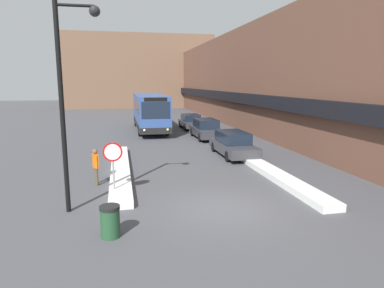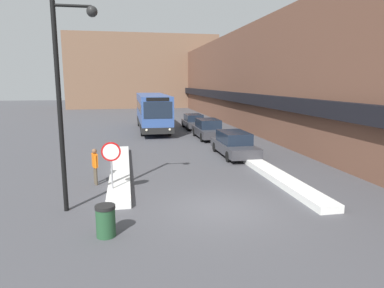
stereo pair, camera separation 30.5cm
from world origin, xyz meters
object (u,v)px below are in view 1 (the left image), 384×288
object	(u,v)px
parked_car_front	(233,144)
stop_sign	(113,157)
parked_car_middle	(206,129)
parked_car_back	(191,121)
city_bus	(150,111)
trash_bin	(110,221)
pedestrian	(96,163)
street_lamp	(69,87)

from	to	relation	value
parked_car_front	stop_sign	size ratio (longest dim) A/B	2.20
parked_car_middle	parked_car_back	size ratio (longest dim) A/B	1.10
city_bus	parked_car_back	bearing A→B (deg)	5.06
trash_bin	parked_car_back	bearing A→B (deg)	72.64
parked_car_front	parked_car_back	size ratio (longest dim) A/B	1.13
city_bus	stop_sign	distance (m)	18.92
stop_sign	pedestrian	bearing A→B (deg)	114.70
parked_car_back	city_bus	bearing A→B (deg)	-174.94
street_lamp	trash_bin	world-z (taller)	street_lamp
stop_sign	street_lamp	world-z (taller)	street_lamp
parked_car_front	stop_sign	bearing A→B (deg)	-138.35
stop_sign	parked_car_back	bearing A→B (deg)	69.66
street_lamp	trash_bin	size ratio (longest dim) A/B	7.39
parked_car_middle	street_lamp	size ratio (longest dim) A/B	0.66
street_lamp	trash_bin	xyz separation A→B (m)	(1.22, -2.36, -3.82)
city_bus	parked_car_front	world-z (taller)	city_bus
parked_car_front	trash_bin	distance (m)	12.26
parked_car_front	trash_bin	xyz separation A→B (m)	(-7.11, -9.99, -0.26)
parked_car_middle	pedestrian	bearing A→B (deg)	-124.79
trash_bin	parked_car_front	bearing A→B (deg)	54.56
street_lamp	parked_car_back	bearing A→B (deg)	67.76
parked_car_front	parked_car_middle	size ratio (longest dim) A/B	1.02
parked_car_middle	stop_sign	size ratio (longest dim) A/B	2.15
parked_car_front	pedestrian	world-z (taller)	pedestrian
parked_car_middle	street_lamp	world-z (taller)	street_lamp
parked_car_front	street_lamp	world-z (taller)	street_lamp
parked_car_middle	pedestrian	xyz separation A→B (m)	(-7.84, -11.28, 0.19)
parked_car_middle	pedestrian	size ratio (longest dim) A/B	2.90
stop_sign	pedestrian	distance (m)	1.98
stop_sign	trash_bin	distance (m)	3.87
pedestrian	street_lamp	bearing A→B (deg)	-23.17
city_bus	parked_car_back	xyz separation A→B (m)	(3.98, 0.35, -1.09)
parked_car_front	pedestrian	xyz separation A→B (m)	(-7.84, -4.56, 0.23)
parked_car_front	street_lamp	size ratio (longest dim) A/B	0.68
parked_car_middle	parked_car_back	world-z (taller)	parked_car_middle
parked_car_back	stop_sign	size ratio (longest dim) A/B	1.95
stop_sign	trash_bin	world-z (taller)	stop_sign
parked_car_back	street_lamp	size ratio (longest dim) A/B	0.60
parked_car_back	parked_car_middle	bearing A→B (deg)	-90.00
street_lamp	pedestrian	distance (m)	4.55
parked_car_back	stop_sign	distance (m)	20.30
pedestrian	city_bus	bearing A→B (deg)	153.18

